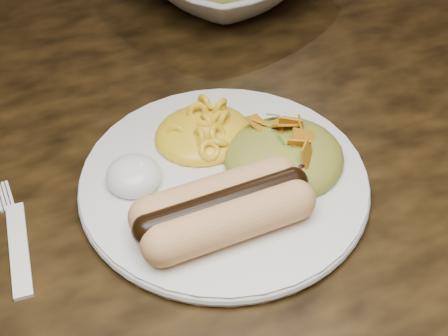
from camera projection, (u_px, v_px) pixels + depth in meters
name	position (u px, v px, depth m)	size (l,w,h in m)	color
table	(78.00, 173.00, 0.71)	(1.60, 0.90, 0.75)	#402A10
plate	(224.00, 181.00, 0.56)	(0.26, 0.26, 0.01)	silver
hotdog	(223.00, 208.00, 0.50)	(0.13, 0.07, 0.03)	#FFBF79
mac_and_cheese	(203.00, 123.00, 0.58)	(0.09, 0.08, 0.04)	yellow
sour_cream	(133.00, 170.00, 0.54)	(0.05, 0.05, 0.03)	white
taco_salad	(285.00, 148.00, 0.56)	(0.11, 0.10, 0.05)	orange
fork	(19.00, 249.00, 0.51)	(0.02, 0.14, 0.00)	white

